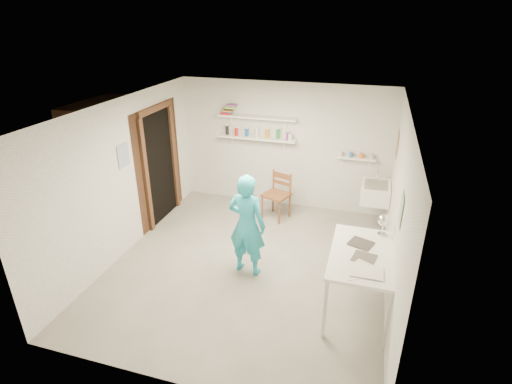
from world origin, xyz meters
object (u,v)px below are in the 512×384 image
(man, at_px, (247,225))
(wooden_chair, at_px, (276,195))
(wall_clock, at_px, (249,202))
(desk_lamp, at_px, (384,220))
(belfast_sink, at_px, (375,192))
(work_table, at_px, (359,282))

(man, xyz_separation_m, wooden_chair, (0.00, 1.75, -0.31))
(wall_clock, bearing_deg, desk_lamp, 4.31)
(wooden_chair, xyz_separation_m, desk_lamp, (1.82, -1.64, 0.61))
(belfast_sink, xyz_separation_m, work_table, (-0.11, -2.25, -0.27))
(wall_clock, bearing_deg, man, -74.41)
(belfast_sink, distance_m, man, 2.52)
(belfast_sink, distance_m, desk_lamp, 1.78)
(wall_clock, height_order, desk_lamp, wall_clock)
(wall_clock, height_order, work_table, wall_clock)
(man, height_order, desk_lamp, man)
(belfast_sink, xyz_separation_m, man, (-1.72, -1.84, 0.07))
(wall_clock, distance_m, desk_lamp, 1.86)
(wooden_chair, height_order, work_table, wooden_chair)
(wall_clock, bearing_deg, belfast_sink, 50.55)
(wall_clock, relative_size, work_table, 0.22)
(wall_clock, xyz_separation_m, desk_lamp, (1.86, -0.11, 0.05))
(wooden_chair, relative_size, work_table, 0.72)
(wooden_chair, bearing_deg, wall_clock, -71.11)
(belfast_sink, xyz_separation_m, desk_lamp, (0.10, -1.73, 0.38))
(wooden_chair, distance_m, work_table, 2.69)
(belfast_sink, bearing_deg, work_table, -92.80)
(work_table, relative_size, desk_lamp, 8.00)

